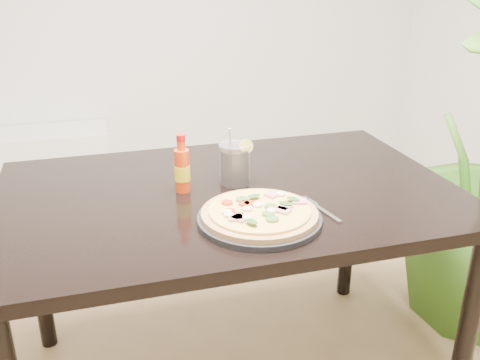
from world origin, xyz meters
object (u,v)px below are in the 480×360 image
object	(u,v)px
dining_table	(229,214)
hot_sauce_bottle	(182,169)
pizza	(259,212)
cola_cup	(235,165)
fork	(319,208)
plate	(259,219)

from	to	relation	value
dining_table	hot_sauce_bottle	size ratio (longest dim) A/B	7.74
pizza	cola_cup	distance (m)	0.28
fork	pizza	bearing A→B (deg)	177.32
fork	hot_sauce_bottle	bearing A→B (deg)	135.03
dining_table	pizza	bearing A→B (deg)	-84.66
dining_table	plate	size ratio (longest dim) A/B	4.13
plate	fork	distance (m)	0.19
pizza	fork	bearing A→B (deg)	8.40
dining_table	cola_cup	distance (m)	0.16
dining_table	fork	size ratio (longest dim) A/B	7.45
dining_table	hot_sauce_bottle	xyz separation A→B (m)	(-0.14, 0.03, 0.15)
cola_cup	fork	distance (m)	0.32
plate	cola_cup	world-z (taller)	cola_cup
plate	cola_cup	xyz separation A→B (m)	(0.01, 0.28, 0.05)
pizza	fork	xyz separation A→B (m)	(0.19, 0.03, -0.02)
dining_table	hot_sauce_bottle	distance (m)	0.21
plate	dining_table	bearing A→B (deg)	95.44
plate	hot_sauce_bottle	size ratio (longest dim) A/B	1.87
dining_table	cola_cup	bearing A→B (deg)	57.51
cola_cup	fork	xyz separation A→B (m)	(0.18, -0.25, -0.06)
pizza	fork	world-z (taller)	pizza
pizza	fork	distance (m)	0.19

